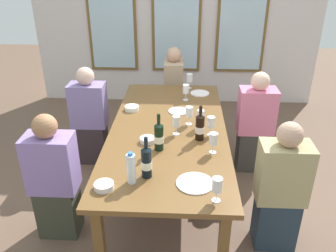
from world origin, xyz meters
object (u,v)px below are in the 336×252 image
object	(u,v)px
wine_bottle_1	(147,162)
seated_person_1	(280,190)
wine_bottle_2	(159,136)
seated_person_2	(90,119)
tasting_bowl_1	(148,140)
wine_glass_2	(189,113)
tasting_bowl_0	(132,108)
wine_bottle_0	(200,127)
wine_glass_3	(213,140)
wine_glass_0	(200,116)
seated_person_0	(54,180)
tasting_bowl_2	(104,186)
wine_glass_1	(186,89)
water_bottle	(131,169)
wine_glass_4	(217,186)
wine_glass_5	(189,78)
seated_person_4	(174,91)
seated_person_3	(255,125)
white_plate_1	(178,111)
wine_glass_7	(211,123)
wine_glass_6	(176,122)
dining_table	(168,135)
white_plate_2	(195,183)

from	to	relation	value
wine_bottle_1	seated_person_1	bearing A→B (deg)	9.27
wine_bottle_2	seated_person_2	xyz separation A→B (m)	(-0.84, 0.99, -0.33)
tasting_bowl_1	wine_glass_2	xyz separation A→B (m)	(0.35, 0.36, 0.10)
wine_bottle_1	tasting_bowl_0	bearing A→B (deg)	103.30
seated_person_2	wine_bottle_0	bearing A→B (deg)	-34.30
tasting_bowl_0	wine_glass_3	xyz separation A→B (m)	(0.76, -0.80, 0.10)
wine_bottle_1	wine_glass_0	xyz separation A→B (m)	(0.40, 0.79, -0.00)
wine_bottle_2	seated_person_0	bearing A→B (deg)	-168.42
tasting_bowl_2	wine_glass_1	distance (m)	1.70
water_bottle	wine_glass_4	world-z (taller)	water_bottle
wine_bottle_0	wine_glass_5	bearing A→B (deg)	93.75
tasting_bowl_0	wine_glass_4	world-z (taller)	wine_glass_4
wine_glass_3	seated_person_4	size ratio (longest dim) A/B	0.16
wine_bottle_2	seated_person_0	distance (m)	0.92
wine_bottle_2	seated_person_1	world-z (taller)	seated_person_1
tasting_bowl_2	seated_person_1	xyz separation A→B (m)	(1.29, 0.32, -0.23)
wine_glass_5	seated_person_3	xyz separation A→B (m)	(0.70, -0.51, -0.34)
seated_person_0	seated_person_3	size ratio (longest dim) A/B	1.00
white_plate_1	seated_person_4	xyz separation A→B (m)	(-0.08, 1.12, -0.22)
white_plate_1	tasting_bowl_0	distance (m)	0.47
tasting_bowl_2	wine_glass_7	size ratio (longest dim) A/B	0.78
tasting_bowl_1	seated_person_2	distance (m)	1.16
wine_bottle_1	seated_person_3	xyz separation A→B (m)	(1.01, 1.30, -0.33)
seated_person_1	seated_person_3	distance (m)	1.13
wine_bottle_0	wine_glass_2	bearing A→B (deg)	107.41
tasting_bowl_0	wine_glass_6	bearing A→B (deg)	-47.01
white_plate_1	wine_glass_4	distance (m)	1.41
wine_glass_1	tasting_bowl_0	bearing A→B (deg)	-151.39
tasting_bowl_0	wine_glass_0	world-z (taller)	wine_glass_0
wine_glass_7	seated_person_0	xyz separation A→B (m)	(-1.27, -0.44, -0.33)
dining_table	wine_glass_0	xyz separation A→B (m)	(0.29, 0.03, 0.18)
white_plate_2	wine_glass_2	distance (m)	0.94
wine_glass_1	wine_glass_7	xyz separation A→B (m)	(0.22, -0.79, -0.00)
wine_bottle_0	wine_glass_0	bearing A→B (deg)	86.73
wine_glass_0	seated_person_3	distance (m)	0.86
wine_bottle_2	tasting_bowl_1	bearing A→B (deg)	131.99
dining_table	wine_glass_0	bearing A→B (deg)	5.98
seated_person_1	tasting_bowl_2	bearing A→B (deg)	-165.88
seated_person_0	seated_person_1	bearing A→B (deg)	-1.40
tasting_bowl_2	seated_person_0	world-z (taller)	seated_person_0
white_plate_2	wine_glass_4	xyz separation A→B (m)	(0.13, -0.18, 0.11)
wine_glass_2	wine_bottle_2	bearing A→B (deg)	-117.21
white_plate_2	tasting_bowl_0	size ratio (longest dim) A/B	1.85
wine_glass_0	seated_person_0	size ratio (longest dim) A/B	0.16
wine_glass_3	tasting_bowl_2	bearing A→B (deg)	-146.37
wine_bottle_1	seated_person_3	world-z (taller)	seated_person_3
wine_bottle_1	seated_person_4	distance (m)	2.28
wine_glass_0	wine_glass_2	bearing A→B (deg)	146.11
dining_table	seated_person_0	distance (m)	1.06
tasting_bowl_2	seated_person_1	size ratio (longest dim) A/B	0.12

